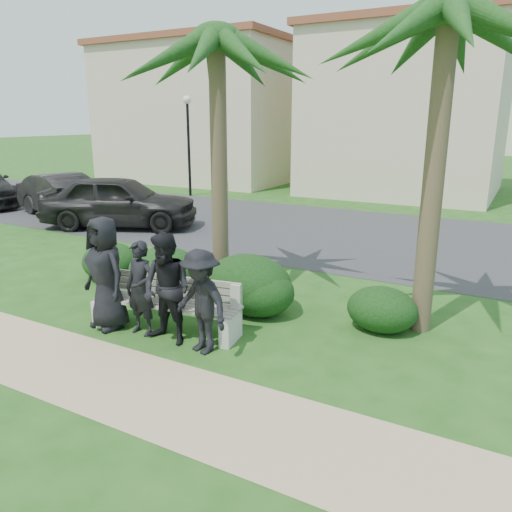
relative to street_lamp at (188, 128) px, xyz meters
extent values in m
plane|color=#1E4D16|center=(9.00, -12.00, -2.94)|extent=(160.00, 160.00, 0.00)
cube|color=tan|center=(9.00, -13.80, -2.94)|extent=(30.00, 1.60, 0.01)
cube|color=#2D2D30|center=(9.00, -4.00, -2.94)|extent=(160.00, 8.00, 0.01)
cube|color=beige|center=(-3.00, 6.00, 0.56)|extent=(10.00, 8.00, 7.00)
cube|color=brown|center=(-3.00, 6.00, 4.21)|extent=(10.40, 8.40, 0.30)
cube|color=beige|center=(8.00, 6.00, 0.56)|extent=(8.00, 8.00, 7.00)
cube|color=brown|center=(8.00, 6.00, 4.21)|extent=(8.40, 8.40, 0.30)
cylinder|color=black|center=(0.00, 0.00, -0.94)|extent=(0.12, 0.12, 4.00)
sphere|color=white|center=(0.00, 0.00, 1.16)|extent=(0.36, 0.36, 0.36)
cube|color=gray|center=(8.42, -12.22, -2.48)|extent=(2.51, 0.93, 0.04)
cube|color=gray|center=(8.42, -11.98, -2.23)|extent=(2.43, 0.42, 0.29)
cube|color=beige|center=(7.27, -12.22, -2.72)|extent=(0.25, 0.58, 0.45)
cube|color=beige|center=(9.56, -12.22, -2.72)|extent=(0.25, 0.58, 0.45)
imported|color=black|center=(7.47, -12.52, -2.01)|extent=(1.02, 0.78, 1.87)
imported|color=black|center=(8.14, -12.46, -2.18)|extent=(0.57, 0.39, 1.53)
imported|color=black|center=(8.72, -12.51, -2.08)|extent=(0.89, 0.72, 1.73)
imported|color=black|center=(9.35, -12.53, -2.16)|extent=(1.13, 0.83, 1.57)
ellipsoid|color=black|center=(5.69, -10.66, -2.52)|extent=(1.30, 1.07, 0.85)
ellipsoid|color=black|center=(7.29, -10.82, -2.45)|extent=(1.51, 1.25, 0.99)
ellipsoid|color=black|center=(9.34, -10.81, -2.50)|extent=(1.36, 1.13, 0.89)
ellipsoid|color=black|center=(9.12, -10.75, -2.41)|extent=(1.62, 1.34, 1.06)
ellipsoid|color=black|center=(11.46, -10.45, -2.57)|extent=(1.15, 0.95, 0.75)
cylinder|color=brown|center=(8.03, -9.96, -0.57)|extent=(0.32, 0.32, 4.75)
cylinder|color=brown|center=(12.02, -10.13, -0.52)|extent=(0.32, 0.32, 4.84)
imported|color=black|center=(2.03, -6.51, -2.12)|extent=(5.21, 3.75, 1.65)
imported|color=black|center=(-0.92, -6.05, -2.21)|extent=(4.67, 2.46, 1.46)
camera|label=1|loc=(13.33, -18.09, 0.42)|focal=35.00mm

